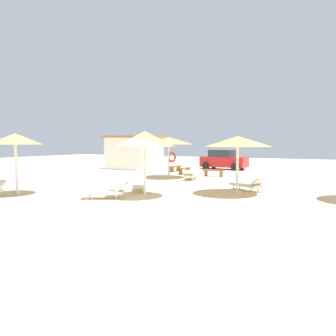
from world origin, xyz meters
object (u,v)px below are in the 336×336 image
at_px(parasol_0, 145,139).
at_px(parked_car, 223,160).
at_px(beach_cabana, 135,152).
at_px(lounger_0, 140,184).
at_px(parasol_3, 238,142).
at_px(lounger_3, 248,184).
at_px(bench_0, 184,170).
at_px(lounger_5, 106,191).
at_px(bench_2, 213,172).
at_px(parasol_4, 169,141).
at_px(bench_1, 175,167).
at_px(parasol_2, 15,139).
at_px(lounger_4, 190,175).

height_order(parasol_0, parked_car, parasol_0).
bearing_deg(beach_cabana, lounger_0, -54.45).
relative_size(parasol_3, beach_cabana, 0.68).
bearing_deg(beach_cabana, lounger_3, -34.40).
distance_m(parasol_0, bench_0, 10.66).
bearing_deg(lounger_5, parked_car, 92.08).
bearing_deg(bench_2, beach_cabana, 160.38).
bearing_deg(beach_cabana, lounger_5, -59.81).
distance_m(parasol_4, lounger_5, 8.77).
bearing_deg(bench_0, parasol_4, -86.18).
bearing_deg(parasol_4, bench_0, 93.82).
bearing_deg(parked_car, parasol_0, -83.42).
height_order(lounger_5, bench_2, lounger_5).
bearing_deg(beach_cabana, parasol_3, -38.66).
bearing_deg(bench_1, lounger_3, -44.12).
height_order(parasol_2, bench_0, parasol_2).
relative_size(parasol_0, bench_1, 1.87).
bearing_deg(bench_0, lounger_3, -43.91).
relative_size(lounger_0, lounger_5, 0.98).
distance_m(bench_0, parked_car, 5.77).
distance_m(parasol_0, bench_2, 9.64).
relative_size(lounger_5, bench_0, 1.31).
height_order(parasol_3, parked_car, parasol_3).
xyz_separation_m(parasol_2, parasol_3, (8.63, 4.84, -0.11)).
bearing_deg(beach_cabana, parasol_4, -39.53).
height_order(parasol_2, lounger_4, parasol_2).
relative_size(parasol_2, bench_1, 1.82).
xyz_separation_m(parasol_4, lounger_4, (1.71, -0.32, -2.14)).
bearing_deg(bench_0, bench_1, 135.06).
bearing_deg(bench_0, lounger_4, -58.64).
height_order(parasol_3, lounger_3, parasol_3).
xyz_separation_m(lounger_0, bench_0, (-1.65, 8.49, 0.03)).
distance_m(lounger_3, lounger_5, 6.83).
distance_m(lounger_3, parked_car, 12.87).
xyz_separation_m(parasol_3, parasol_4, (-6.03, 4.66, 0.06)).
bearing_deg(lounger_4, lounger_3, -33.98).
bearing_deg(lounger_0, parasol_4, 104.35).
height_order(lounger_4, bench_0, lounger_4).
xyz_separation_m(parasol_2, parked_car, (3.54, 17.93, -1.67)).
bearing_deg(lounger_4, parasol_0, -81.47).
xyz_separation_m(lounger_3, lounger_5, (-4.61, -5.04, -0.00)).
xyz_separation_m(parasol_4, bench_1, (-1.76, 4.35, -2.11)).
distance_m(lounger_3, beach_cabana, 15.24).
distance_m(parasol_0, bench_1, 12.61).
bearing_deg(parasol_2, beach_cabana, 104.37).
bearing_deg(lounger_0, beach_cabana, 125.55).
bearing_deg(parasol_0, parasol_4, 110.78).
bearing_deg(lounger_0, bench_1, 107.73).
bearing_deg(lounger_5, lounger_3, 47.56).
distance_m(parasol_0, parked_car, 15.85).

